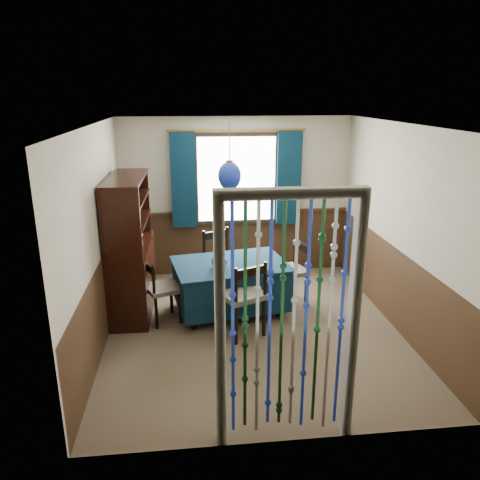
{
  "coord_description": "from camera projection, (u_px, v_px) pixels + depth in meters",
  "views": [
    {
      "loc": [
        -0.75,
        -5.23,
        2.84
      ],
      "look_at": [
        -0.12,
        0.41,
        1.05
      ],
      "focal_mm": 35.0,
      "sensor_mm": 36.0,
      "label": 1
    }
  ],
  "objects": [
    {
      "name": "wainscot_back",
      "position": [
        236.0,
        243.0,
        7.62
      ],
      "size": [
        3.6,
        0.0,
        3.6
      ],
      "primitive_type": "plane",
      "rotation": [
        1.57,
        0.0,
        0.0
      ],
      "color": "#392515",
      "rests_on": "ground"
    },
    {
      "name": "chair_near",
      "position": [
        243.0,
        296.0,
        5.6
      ],
      "size": [
        0.62,
        0.61,
        0.96
      ],
      "rotation": [
        0.0,
        0.0,
        0.43
      ],
      "color": "black",
      "rests_on": "floor"
    },
    {
      "name": "chair_right",
      "position": [
        291.0,
        271.0,
        6.49
      ],
      "size": [
        0.53,
        0.55,
        0.9
      ],
      "rotation": [
        0.0,
        0.0,
        1.86
      ],
      "color": "black",
      "rests_on": "floor"
    },
    {
      "name": "wainscot_front",
      "position": [
        287.0,
        389.0,
        3.86
      ],
      "size": [
        3.6,
        0.0,
        3.6
      ],
      "primitive_type": "plane",
      "rotation": [
        -1.57,
        0.0,
        0.0
      ],
      "color": "#392515",
      "rests_on": "ground"
    },
    {
      "name": "wall_left",
      "position": [
        97.0,
        239.0,
        5.32
      ],
      "size": [
        0.0,
        4.0,
        4.0
      ],
      "primitive_type": "plane",
      "rotation": [
        1.57,
        0.0,
        1.57
      ],
      "color": "#BEB49B",
      "rests_on": "ground"
    },
    {
      "name": "vase_sideboard",
      "position": [
        136.0,
        232.0,
        6.41
      ],
      "size": [
        0.19,
        0.19,
        0.19
      ],
      "primitive_type": "imported",
      "rotation": [
        0.0,
        0.0,
        0.07
      ],
      "color": "beige",
      "rests_on": "sideboard"
    },
    {
      "name": "wall_front",
      "position": [
        290.0,
        308.0,
        3.62
      ],
      "size": [
        3.6,
        0.0,
        3.6
      ],
      "primitive_type": "plane",
      "rotation": [
        -1.57,
        0.0,
        0.0
      ],
      "color": "#BEB49B",
      "rests_on": "ground"
    },
    {
      "name": "wainscot_left",
      "position": [
        105.0,
        299.0,
        5.55
      ],
      "size": [
        0.0,
        4.0,
        4.0
      ],
      "primitive_type": "plane",
      "rotation": [
        1.57,
        0.0,
        1.57
      ],
      "color": "#392515",
      "rests_on": "ground"
    },
    {
      "name": "chair_far",
      "position": [
        222.0,
        261.0,
        6.78
      ],
      "size": [
        0.62,
        0.61,
        0.95
      ],
      "rotation": [
        0.0,
        0.0,
        3.61
      ],
      "color": "black",
      "rests_on": "floor"
    },
    {
      "name": "sideboard",
      "position": [
        132.0,
        266.0,
        6.24
      ],
      "size": [
        0.51,
        1.4,
        1.83
      ],
      "rotation": [
        0.0,
        0.0,
        -0.02
      ],
      "color": "black",
      "rests_on": "floor"
    },
    {
      "name": "wainscot_right",
      "position": [
        392.0,
        286.0,
        5.93
      ],
      "size": [
        0.0,
        4.0,
        4.0
      ],
      "primitive_type": "plane",
      "rotation": [
        1.57,
        0.0,
        -1.57
      ],
      "color": "#392515",
      "rests_on": "ground"
    },
    {
      "name": "vase_table",
      "position": [
        219.0,
        260.0,
        5.97
      ],
      "size": [
        0.2,
        0.2,
        0.19
      ],
      "primitive_type": "imported",
      "rotation": [
        0.0,
        0.0,
        -0.08
      ],
      "color": "navy",
      "rests_on": "dining_table"
    },
    {
      "name": "window",
      "position": [
        236.0,
        179.0,
        7.27
      ],
      "size": [
        1.32,
        0.12,
        1.42
      ],
      "primitive_type": "cube",
      "color": "black",
      "rests_on": "wall_back"
    },
    {
      "name": "pendant_lamp",
      "position": [
        230.0,
        176.0,
        5.79
      ],
      "size": [
        0.29,
        0.29,
        0.83
      ],
      "color": "olive",
      "rests_on": "ceiling"
    },
    {
      "name": "floor",
      "position": [
        253.0,
        328.0,
        5.89
      ],
      "size": [
        4.0,
        4.0,
        0.0
      ],
      "primitive_type": "plane",
      "color": "brown",
      "rests_on": "ground"
    },
    {
      "name": "dining_table",
      "position": [
        230.0,
        283.0,
        6.22
      ],
      "size": [
        1.61,
        1.25,
        0.7
      ],
      "rotation": [
        0.0,
        0.0,
        0.17
      ],
      "color": "#0A2335",
      "rests_on": "floor"
    },
    {
      "name": "ceiling",
      "position": [
        255.0,
        125.0,
        5.13
      ],
      "size": [
        4.0,
        4.0,
        0.0
      ],
      "primitive_type": "plane",
      "rotation": [
        3.14,
        0.0,
        0.0
      ],
      "color": "silver",
      "rests_on": "ground"
    },
    {
      "name": "wall_right",
      "position": [
        400.0,
        229.0,
        5.7
      ],
      "size": [
        0.0,
        4.0,
        4.0
      ],
      "primitive_type": "plane",
      "rotation": [
        1.57,
        0.0,
        -1.57
      ],
      "color": "#BEB49B",
      "rests_on": "ground"
    },
    {
      "name": "bowl_shelf",
      "position": [
        130.0,
        225.0,
        5.76
      ],
      "size": [
        0.25,
        0.25,
        0.06
      ],
      "primitive_type": "imported",
      "rotation": [
        0.0,
        0.0,
        -0.07
      ],
      "color": "beige",
      "rests_on": "sideboard"
    },
    {
      "name": "doorway",
      "position": [
        288.0,
        327.0,
        3.73
      ],
      "size": [
        1.16,
        0.12,
        2.18
      ],
      "primitive_type": null,
      "color": "silver",
      "rests_on": "ground"
    },
    {
      "name": "chair_left",
      "position": [
        161.0,
        289.0,
        5.95
      ],
      "size": [
        0.52,
        0.53,
        0.84
      ],
      "rotation": [
        0.0,
        0.0,
        -1.2
      ],
      "color": "black",
      "rests_on": "floor"
    },
    {
      "name": "wall_back",
      "position": [
        236.0,
        197.0,
        7.41
      ],
      "size": [
        3.6,
        0.0,
        3.6
      ],
      "primitive_type": "plane",
      "rotation": [
        1.57,
        0.0,
        0.0
      ],
      "color": "#BEB49B",
      "rests_on": "ground"
    }
  ]
}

